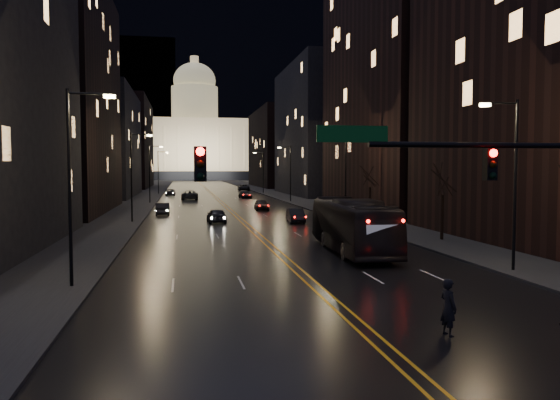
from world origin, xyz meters
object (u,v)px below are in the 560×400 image
oncoming_car_b (162,209)px  receding_car_a (296,216)px  bus (352,225)px  pedestrian_a (448,307)px  traffic_signal (558,180)px  oncoming_car_a (217,216)px

oncoming_car_b → receding_car_a: (13.48, -10.99, -0.04)m
bus → oncoming_car_b: (-13.21, 30.26, -1.00)m
bus → pedestrian_a: 17.93m
traffic_signal → receding_car_a: 37.90m
bus → pedestrian_a: (-2.37, -17.76, -0.79)m
oncoming_car_a → pedestrian_a: size_ratio=2.27×
oncoming_car_b → oncoming_car_a: bearing=116.8°
traffic_signal → oncoming_car_b: traffic_signal is taller
traffic_signal → pedestrian_a: bearing=170.1°
oncoming_car_a → pedestrian_a: bearing=95.4°
oncoming_car_a → traffic_signal: bearing=100.2°
bus → receding_car_a: bus is taller
receding_car_a → pedestrian_a: bearing=-89.7°
receding_car_a → pedestrian_a: size_ratio=2.26×
bus → oncoming_car_a: 21.73m
oncoming_car_a → bus: bearing=108.1°
traffic_signal → pedestrian_a: size_ratio=9.12×
traffic_signal → bus: bearing=93.3°
oncoming_car_b → traffic_signal: bearing=103.5°
oncoming_car_a → pedestrian_a: (5.21, -38.10, 0.21)m
bus → receding_car_a: size_ratio=2.91×
oncoming_car_b → pedestrian_a: (10.84, -48.02, 0.21)m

